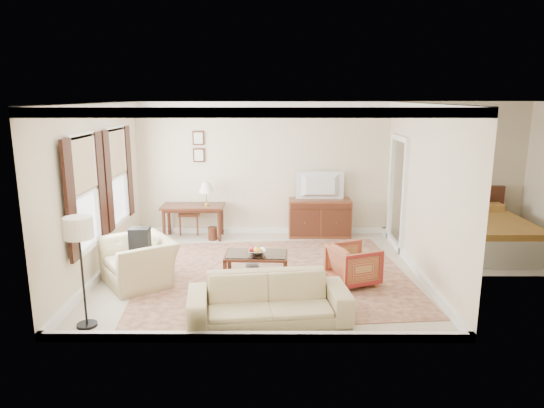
{
  "coord_description": "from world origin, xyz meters",
  "views": [
    {
      "loc": [
        0.23,
        -8.02,
        3.02
      ],
      "look_at": [
        0.2,
        0.3,
        1.15
      ],
      "focal_mm": 32.0,
      "sensor_mm": 36.0,
      "label": 1
    }
  ],
  "objects_px": {
    "writing_desk": "(193,210)",
    "coffee_table": "(256,259)",
    "striped_armchair": "(354,263)",
    "club_armchair": "(139,254)",
    "tv": "(321,177)",
    "sideboard": "(320,218)",
    "sofa": "(269,292)"
  },
  "relations": [
    {
      "from": "writing_desk",
      "to": "sideboard",
      "type": "distance_m",
      "value": 2.74
    },
    {
      "from": "writing_desk",
      "to": "striped_armchair",
      "type": "bearing_deg",
      "value": -40.85
    },
    {
      "from": "tv",
      "to": "coffee_table",
      "type": "relative_size",
      "value": 0.92
    },
    {
      "from": "writing_desk",
      "to": "striped_armchair",
      "type": "distance_m",
      "value": 4.02
    },
    {
      "from": "writing_desk",
      "to": "striped_armchair",
      "type": "relative_size",
      "value": 1.85
    },
    {
      "from": "writing_desk",
      "to": "coffee_table",
      "type": "height_order",
      "value": "writing_desk"
    },
    {
      "from": "sofa",
      "to": "coffee_table",
      "type": "bearing_deg",
      "value": 91.03
    },
    {
      "from": "sofa",
      "to": "striped_armchair",
      "type": "bearing_deg",
      "value": 37.51
    },
    {
      "from": "sideboard",
      "to": "striped_armchair",
      "type": "height_order",
      "value": "sideboard"
    },
    {
      "from": "writing_desk",
      "to": "tv",
      "type": "relative_size",
      "value": 1.35
    },
    {
      "from": "sideboard",
      "to": "tv",
      "type": "xyz_separation_m",
      "value": [
        0.0,
        -0.02,
        0.9
      ]
    },
    {
      "from": "writing_desk",
      "to": "tv",
      "type": "distance_m",
      "value": 2.82
    },
    {
      "from": "striped_armchair",
      "to": "sofa",
      "type": "xyz_separation_m",
      "value": [
        -1.37,
        -1.35,
        0.07
      ]
    },
    {
      "from": "writing_desk",
      "to": "sideboard",
      "type": "height_order",
      "value": "sideboard"
    },
    {
      "from": "writing_desk",
      "to": "club_armchair",
      "type": "bearing_deg",
      "value": -100.21
    },
    {
      "from": "tv",
      "to": "striped_armchair",
      "type": "bearing_deg",
      "value": 96.26
    },
    {
      "from": "writing_desk",
      "to": "tv",
      "type": "height_order",
      "value": "tv"
    },
    {
      "from": "coffee_table",
      "to": "tv",
      "type": "bearing_deg",
      "value": 62.66
    },
    {
      "from": "striped_armchair",
      "to": "sofa",
      "type": "distance_m",
      "value": 1.92
    },
    {
      "from": "writing_desk",
      "to": "club_armchair",
      "type": "relative_size",
      "value": 1.16
    },
    {
      "from": "club_armchair",
      "to": "sofa",
      "type": "bearing_deg",
      "value": 22.33
    },
    {
      "from": "coffee_table",
      "to": "sofa",
      "type": "distance_m",
      "value": 1.61
    },
    {
      "from": "club_armchair",
      "to": "sofa",
      "type": "height_order",
      "value": "club_armchair"
    },
    {
      "from": "tv",
      "to": "club_armchair",
      "type": "height_order",
      "value": "tv"
    },
    {
      "from": "sideboard",
      "to": "coffee_table",
      "type": "bearing_deg",
      "value": -117.15
    },
    {
      "from": "sideboard",
      "to": "striped_armchair",
      "type": "bearing_deg",
      "value": -83.79
    },
    {
      "from": "sideboard",
      "to": "sofa",
      "type": "height_order",
      "value": "sofa"
    },
    {
      "from": "coffee_table",
      "to": "sofa",
      "type": "height_order",
      "value": "sofa"
    },
    {
      "from": "striped_armchair",
      "to": "writing_desk",
      "type": "bearing_deg",
      "value": 27.19
    },
    {
      "from": "writing_desk",
      "to": "coffee_table",
      "type": "bearing_deg",
      "value": -58.78
    },
    {
      "from": "sideboard",
      "to": "striped_armchair",
      "type": "relative_size",
      "value": 1.86
    },
    {
      "from": "sideboard",
      "to": "striped_armchair",
      "type": "distance_m",
      "value": 2.78
    }
  ]
}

